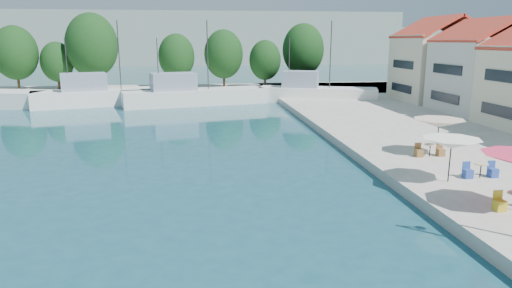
{
  "coord_description": "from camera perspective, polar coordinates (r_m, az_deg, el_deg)",
  "views": [
    {
      "loc": [
        -3.89,
        0.45,
        7.54
      ],
      "look_at": [
        -0.61,
        26.0,
        1.66
      ],
      "focal_mm": 32.0,
      "sensor_mm": 36.0,
      "label": 1
    }
  ],
  "objects": [
    {
      "name": "trawler_03",
      "position": [
        55.14,
        -8.1,
        6.0
      ],
      "size": [
        17.37,
        8.06,
        10.2
      ],
      "rotation": [
        0.0,
        0.0,
        0.23
      ],
      "color": "silver",
      "rests_on": "ground"
    },
    {
      "name": "umbrella_white",
      "position": [
        24.44,
        23.25,
        0.06
      ],
      "size": [
        2.87,
        2.87,
        2.22
      ],
      "color": "black",
      "rests_on": "quay_right"
    },
    {
      "name": "cafe_table_03",
      "position": [
        29.75,
        20.9,
        -0.92
      ],
      "size": [
        1.82,
        0.7,
        0.76
      ],
      "color": "black",
      "rests_on": "quay_right"
    },
    {
      "name": "tree_04",
      "position": [
        70.47,
        -19.83,
        11.54
      ],
      "size": [
        7.27,
        7.27,
        10.77
      ],
      "color": "#3F2B19",
      "rests_on": "quay_far"
    },
    {
      "name": "trawler_04",
      "position": [
        57.52,
        7.32,
        6.3
      ],
      "size": [
        14.85,
        8.14,
        10.2
      ],
      "rotation": [
        0.0,
        0.0,
        -0.32
      ],
      "color": "white",
      "rests_on": "ground"
    },
    {
      "name": "hill_east",
      "position": [
        184.84,
        6.57,
        12.31
      ],
      "size": [
        140.0,
        40.0,
        12.0
      ],
      "primitive_type": "cube",
      "color": "gray",
      "rests_on": "ground"
    },
    {
      "name": "trawler_02",
      "position": [
        57.33,
        -18.54,
        5.72
      ],
      "size": [
        17.19,
        8.68,
        10.2
      ],
      "rotation": [
        0.0,
        0.0,
        0.27
      ],
      "color": "white",
      "rests_on": "ground"
    },
    {
      "name": "tree_07",
      "position": [
        68.94,
        1.14,
        10.44
      ],
      "size": [
        4.71,
        4.71,
        6.98
      ],
      "color": "#3F2B19",
      "rests_on": "quay_far"
    },
    {
      "name": "quay_far",
      "position": [
        67.07,
        -10.86,
        6.44
      ],
      "size": [
        90.0,
        16.0,
        0.6
      ],
      "primitive_type": "cube",
      "color": "#A5A295",
      "rests_on": "ground"
    },
    {
      "name": "building_05",
      "position": [
        50.09,
        26.87,
        8.89
      ],
      "size": [
        8.4,
        8.8,
        9.7
      ],
      "color": "beige",
      "rests_on": "quay_right"
    },
    {
      "name": "tree_06",
      "position": [
        68.84,
        -4.06,
        11.14
      ],
      "size": [
        5.74,
        5.74,
        8.5
      ],
      "color": "#3F2B19",
      "rests_on": "quay_far"
    },
    {
      "name": "tree_08",
      "position": [
        72.51,
        5.91,
        11.65
      ],
      "size": [
        6.41,
        6.41,
        9.49
      ],
      "color": "#3F2B19",
      "rests_on": "quay_far"
    },
    {
      "name": "tree_05",
      "position": [
        70.13,
        -9.91,
        10.74
      ],
      "size": [
        5.35,
        5.35,
        7.91
      ],
      "color": "#3F2B19",
      "rests_on": "quay_far"
    },
    {
      "name": "cafe_table_02",
      "position": [
        26.24,
        26.24,
        -3.19
      ],
      "size": [
        1.82,
        0.7,
        0.76
      ],
      "color": "black",
      "rests_on": "quay_right"
    },
    {
      "name": "hill_west",
      "position": [
        161.67,
        -17.03,
        12.49
      ],
      "size": [
        180.0,
        40.0,
        16.0
      ],
      "primitive_type": "cube",
      "color": "gray",
      "rests_on": "ground"
    },
    {
      "name": "building_06",
      "position": [
        57.77,
        21.9,
        9.93
      ],
      "size": [
        9.0,
        8.8,
        10.2
      ],
      "color": "beige",
      "rests_on": "quay_right"
    },
    {
      "name": "tree_02",
      "position": [
        73.51,
        -27.88,
        10.04
      ],
      "size": [
        6.07,
        6.07,
        8.98
      ],
      "color": "#3F2B19",
      "rests_on": "quay_far"
    },
    {
      "name": "umbrella_cream",
      "position": [
        30.11,
        21.9,
        2.44
      ],
      "size": [
        3.11,
        3.11,
        2.23
      ],
      "color": "black",
      "rests_on": "quay_right"
    },
    {
      "name": "tree_03",
      "position": [
        72.24,
        -23.62,
        9.39
      ],
      "size": [
        4.56,
        4.56,
        6.75
      ],
      "color": "#3F2B19",
      "rests_on": "quay_far"
    }
  ]
}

